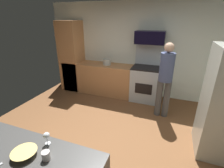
# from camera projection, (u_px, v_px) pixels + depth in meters

# --- Properties ---
(ground_plane) EXTENTS (5.20, 4.80, 0.02)m
(ground_plane) POSITION_uv_depth(u_px,v_px,m) (104.00, 140.00, 3.10)
(ground_plane) COLOR brown
(wall_back) EXTENTS (5.20, 0.12, 2.60)m
(wall_back) POSITION_uv_depth(u_px,v_px,m) (135.00, 50.00, 4.63)
(wall_back) COLOR silver
(wall_back) RESTS_ON ground
(lower_cabinet_run) EXTENTS (2.40, 0.60, 0.90)m
(lower_cabinet_run) POSITION_uv_depth(u_px,v_px,m) (102.00, 78.00, 4.93)
(lower_cabinet_run) COLOR #BD7F4D
(lower_cabinet_run) RESTS_ON ground
(cabinet_column) EXTENTS (0.60, 0.60, 2.10)m
(cabinet_column) POSITION_uv_depth(u_px,v_px,m) (72.00, 56.00, 5.03)
(cabinet_column) COLOR #BD7F4D
(cabinet_column) RESTS_ON ground
(oven_range) EXTENTS (0.76, 0.65, 1.55)m
(oven_range) POSITION_uv_depth(u_px,v_px,m) (146.00, 82.00, 4.47)
(oven_range) COLOR #B3BBBF
(oven_range) RESTS_ON ground
(microwave) EXTENTS (0.74, 0.38, 0.32)m
(microwave) POSITION_uv_depth(u_px,v_px,m) (150.00, 37.00, 4.10)
(microwave) COLOR black
(microwave) RESTS_ON oven_range
(person_cook) EXTENTS (0.31, 0.30, 1.71)m
(person_cook) POSITION_uv_depth(u_px,v_px,m) (165.00, 77.00, 3.52)
(person_cook) COLOR #494949
(person_cook) RESTS_ON ground
(mixing_bowl_small) EXTENTS (0.25, 0.25, 0.06)m
(mixing_bowl_small) POSITION_uv_depth(u_px,v_px,m) (25.00, 153.00, 1.59)
(mixing_bowl_small) COLOR #DFC369
(mixing_bowl_small) RESTS_ON counter_island
(wine_glass_near) EXTENTS (0.07, 0.07, 0.14)m
(wine_glass_near) POSITION_uv_depth(u_px,v_px,m) (46.00, 136.00, 1.72)
(wine_glass_near) COLOR silver
(wine_glass_near) RESTS_ON counter_island
(mug_coffee) EXTENTS (0.08, 0.08, 0.09)m
(mug_coffee) POSITION_uv_depth(u_px,v_px,m) (46.00, 156.00, 1.55)
(mug_coffee) COLOR silver
(mug_coffee) RESTS_ON counter_island
(stock_pot) EXTENTS (0.23, 0.23, 0.16)m
(stock_pot) POSITION_uv_depth(u_px,v_px,m) (107.00, 62.00, 4.67)
(stock_pot) COLOR beige
(stock_pot) RESTS_ON lower_cabinet_run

